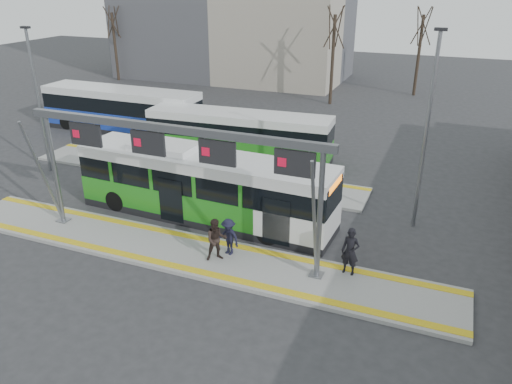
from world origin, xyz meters
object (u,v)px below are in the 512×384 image
gantry (173,152)px  passenger_b (216,240)px  passenger_c (229,237)px  passenger_a (350,251)px  hero_bus (204,187)px

gantry → passenger_b: size_ratio=7.42×
passenger_c → passenger_a: bearing=21.9°
gantry → hero_bus: gantry is taller
gantry → passenger_a: size_ratio=6.96×
gantry → passenger_b: gantry is taller
passenger_a → passenger_c: (-4.80, -0.41, -0.16)m
hero_bus → passenger_c: 3.93m
hero_bus → passenger_a: (7.39, -2.49, -0.46)m
gantry → passenger_c: bearing=6.4°
passenger_a → passenger_b: (-5.06, -0.98, -0.06)m
hero_bus → passenger_a: size_ratio=6.63×
passenger_a → passenger_b: passenger_a is taller
passenger_a → passenger_c: size_ratio=1.21×
hero_bus → passenger_c: size_ratio=7.99×
passenger_b → passenger_c: (0.26, 0.56, -0.10)m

